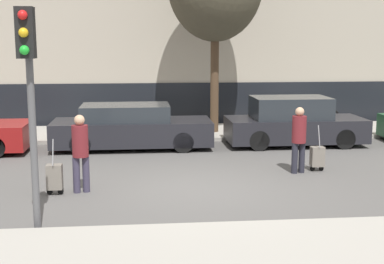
{
  "coord_description": "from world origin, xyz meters",
  "views": [
    {
      "loc": [
        -1.17,
        -11.15,
        3.16
      ],
      "look_at": [
        0.1,
        1.8,
        0.95
      ],
      "focal_mm": 50.0,
      "sensor_mm": 36.0,
      "label": 1
    }
  ],
  "objects": [
    {
      "name": "trolley_right",
      "position": [
        3.16,
        1.35,
        0.36
      ],
      "size": [
        0.34,
        0.29,
        1.15
      ],
      "color": "slate",
      "rests_on": "ground_plane"
    },
    {
      "name": "traffic_light",
      "position": [
        -2.94,
        -2.36,
        2.64
      ],
      "size": [
        0.28,
        0.47,
        3.69
      ],
      "color": "#515154",
      "rests_on": "ground_plane"
    },
    {
      "name": "parked_car_2",
      "position": [
        3.52,
        4.69,
        0.69
      ],
      "size": [
        4.18,
        1.72,
        1.49
      ],
      "color": "black",
      "rests_on": "ground_plane"
    },
    {
      "name": "sidewalk_far",
      "position": [
        0.0,
        7.0,
        0.06
      ],
      "size": [
        28.0,
        3.0,
        0.12
      ],
      "color": "#A39E93",
      "rests_on": "ground_plane"
    },
    {
      "name": "pedestrian_right",
      "position": [
        2.63,
        1.19,
        0.91
      ],
      "size": [
        0.34,
        0.34,
        1.61
      ],
      "rotation": [
        0.0,
        0.0,
        3.42
      ],
      "color": "#23232D",
      "rests_on": "ground_plane"
    },
    {
      "name": "trolley_left",
      "position": [
        -2.97,
        -0.13,
        0.38
      ],
      "size": [
        0.34,
        0.29,
        1.18
      ],
      "color": "slate",
      "rests_on": "ground_plane"
    },
    {
      "name": "sidewalk_near",
      "position": [
        0.0,
        -3.75,
        0.06
      ],
      "size": [
        28.0,
        2.5,
        0.12
      ],
      "color": "#A39E93",
      "rests_on": "ground_plane"
    },
    {
      "name": "parked_bicycle",
      "position": [
        4.92,
        6.74,
        0.49
      ],
      "size": [
        1.77,
        0.06,
        0.96
      ],
      "color": "black",
      "rests_on": "sidewalk_far"
    },
    {
      "name": "parked_car_1",
      "position": [
        -1.46,
        4.66,
        0.63
      ],
      "size": [
        4.69,
        1.77,
        1.32
      ],
      "color": "black",
      "rests_on": "ground_plane"
    },
    {
      "name": "pedestrian_left",
      "position": [
        -2.43,
        -0.0,
        0.94
      ],
      "size": [
        0.34,
        0.34,
        1.66
      ],
      "rotation": [
        0.0,
        0.0,
        0.23
      ],
      "color": "#383347",
      "rests_on": "ground_plane"
    },
    {
      "name": "ground_plane",
      "position": [
        0.0,
        0.0,
        0.0
      ],
      "size": [
        80.0,
        80.0,
        0.0
      ],
      "primitive_type": "plane",
      "color": "#565451"
    }
  ]
}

